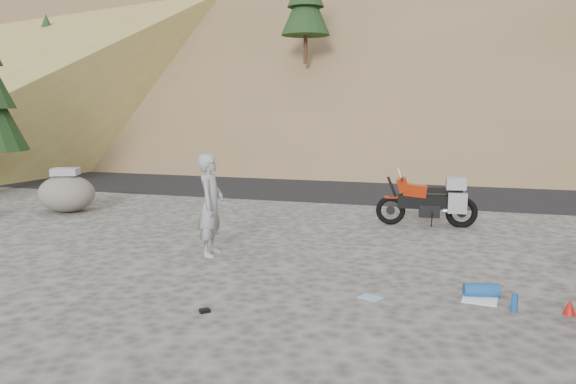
% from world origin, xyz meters
% --- Properties ---
extents(ground, '(140.00, 140.00, 0.00)m').
position_xyz_m(ground, '(0.00, 0.00, 0.00)').
color(ground, '#454340').
rests_on(ground, ground).
extents(road, '(120.00, 7.00, 0.05)m').
position_xyz_m(road, '(0.00, 9.00, 0.00)').
color(road, black).
rests_on(road, ground).
extents(hillside, '(120.00, 73.00, 46.72)m').
position_xyz_m(hillside, '(-0.05, 40.88, 11.08)').
color(hillside, brown).
rests_on(hillside, ground).
extents(motorcycle, '(2.12, 0.74, 1.26)m').
position_xyz_m(motorcycle, '(1.49, 3.42, 0.54)').
color(motorcycle, black).
rests_on(motorcycle, ground).
extents(man, '(0.49, 0.68, 1.75)m').
position_xyz_m(man, '(-2.03, -0.02, 0.00)').
color(man, gray).
rests_on(man, ground).
extents(boulder, '(1.54, 1.36, 1.07)m').
position_xyz_m(boulder, '(-6.97, 2.62, 0.47)').
color(boulder, '#59544C').
rests_on(boulder, ground).
extents(gear_white_cloth, '(0.48, 0.44, 0.01)m').
position_xyz_m(gear_white_cloth, '(2.29, -1.10, 0.01)').
color(gear_white_cloth, white).
rests_on(gear_white_cloth, ground).
extents(gear_blue_mat, '(0.49, 0.27, 0.19)m').
position_xyz_m(gear_blue_mat, '(2.32, -0.95, 0.09)').
color(gear_blue_mat, navy).
rests_on(gear_blue_mat, ground).
extents(gear_bottle, '(0.10, 0.10, 0.23)m').
position_xyz_m(gear_bottle, '(2.68, -1.43, 0.11)').
color(gear_bottle, navy).
rests_on(gear_bottle, ground).
extents(gear_funnel, '(0.17, 0.17, 0.20)m').
position_xyz_m(gear_funnel, '(3.33, -1.34, 0.10)').
color(gear_funnel, '#AD140B').
rests_on(gear_funnel, ground).
extents(gear_glove_b, '(0.16, 0.16, 0.04)m').
position_xyz_m(gear_glove_b, '(-1.02, -2.53, 0.02)').
color(gear_glove_b, black).
rests_on(gear_glove_b, ground).
extents(gear_blue_cloth, '(0.35, 0.31, 0.01)m').
position_xyz_m(gear_blue_cloth, '(0.89, -1.43, 0.01)').
color(gear_blue_cloth, '#809EC5').
rests_on(gear_blue_cloth, ground).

